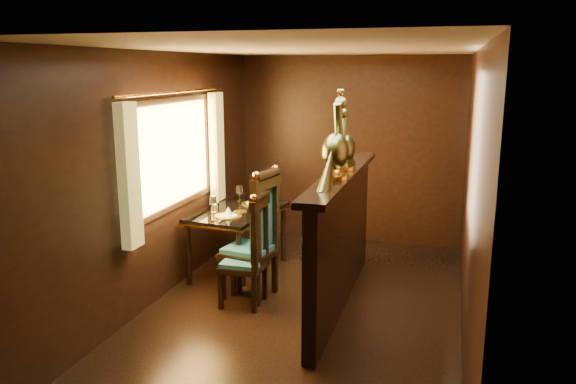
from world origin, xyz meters
name	(u,v)px	position (x,y,z in m)	size (l,w,h in m)	color
ground	(301,312)	(0.00, 0.00, 0.00)	(5.00, 5.00, 0.00)	black
room_shell	(294,151)	(-0.09, 0.02, 1.58)	(3.04, 5.04, 2.52)	black
partition	(341,236)	(0.32, 0.30, 0.71)	(0.26, 2.70, 1.36)	black
dining_table	(238,216)	(-0.99, 0.87, 0.68)	(0.93, 1.36, 0.95)	black
chair_left	(253,246)	(-0.50, 0.03, 0.62)	(0.43, 0.47, 1.19)	black
chair_right	(259,231)	(-0.50, 0.22, 0.72)	(0.57, 0.59, 1.38)	black
peacock_left	(336,135)	(0.33, -0.08, 1.76)	(0.25, 0.66, 0.79)	#194C34
peacock_right	(345,136)	(0.33, 0.39, 1.70)	(0.21, 0.56, 0.67)	#194C34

